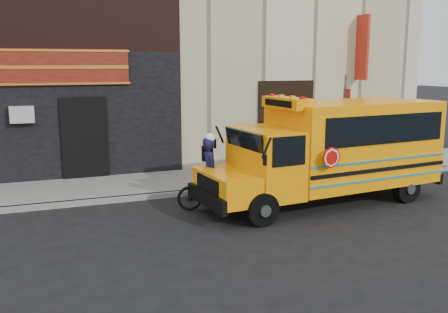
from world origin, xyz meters
TOP-DOWN VIEW (x-y plane):
  - ground at (0.00, 0.00)m, footprint 120.00×120.00m
  - curb at (0.00, 2.60)m, footprint 40.00×0.20m
  - sidewalk at (0.00, 4.10)m, footprint 40.00×3.00m
  - building at (-0.04, 10.45)m, footprint 20.00×10.70m
  - school_bus at (2.92, 0.55)m, footprint 7.08×2.84m
  - sign_pole at (4.48, 2.42)m, footprint 0.08×0.30m
  - bicycle at (-0.50, 1.00)m, footprint 1.78×0.77m
  - cyclist at (-0.48, 1.07)m, footprint 0.45×0.68m

SIDE VIEW (x-z plane):
  - ground at x=0.00m, z-range 0.00..0.00m
  - curb at x=0.00m, z-range 0.00..0.15m
  - sidewalk at x=0.00m, z-range 0.00..0.15m
  - bicycle at x=-0.50m, z-range 0.00..1.04m
  - cyclist at x=-0.48m, z-range 0.00..1.85m
  - school_bus at x=2.92m, z-range 0.05..2.97m
  - sign_pole at x=4.48m, z-range 0.16..3.58m
  - building at x=-0.04m, z-range 0.13..12.13m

